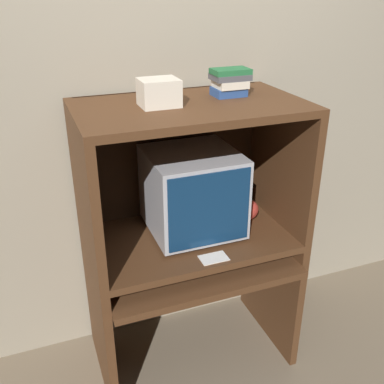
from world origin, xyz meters
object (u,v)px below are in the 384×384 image
keyboard (204,262)px  book_stack (230,82)px  mouse (257,252)px  crt_monitor (193,192)px  storage_box (159,93)px  snack_bag (246,210)px

keyboard → book_stack: bearing=43.7°
mouse → book_stack: 0.87m
crt_monitor → mouse: (0.29, -0.17, -0.32)m
book_stack → storage_box: bearing=-170.6°
crt_monitor → storage_box: bearing=-168.4°
keyboard → mouse: (0.29, -0.01, 0.00)m
snack_bag → storage_box: 0.82m
book_stack → storage_box: book_stack is taller
storage_box → crt_monitor: bearing=11.6°
snack_bag → book_stack: 0.69m
crt_monitor → storage_box: 0.54m
keyboard → snack_bag: snack_bag is taller
mouse → storage_box: (-0.46, 0.14, 0.83)m
mouse → storage_box: size_ratio=0.35×
snack_bag → storage_box: storage_box is taller
keyboard → snack_bag: size_ratio=3.15×
crt_monitor → storage_box: storage_box is taller
crt_monitor → book_stack: bearing=7.4°
crt_monitor → snack_bag: bearing=-0.5°
mouse → snack_bag: bearing=86.7°
snack_bag → keyboard: bearing=-152.4°
book_stack → storage_box: (-0.36, -0.06, -0.01)m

